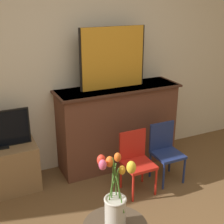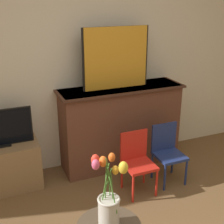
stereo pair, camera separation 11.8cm
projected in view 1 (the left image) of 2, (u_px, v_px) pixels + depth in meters
wall_back at (71, 55)px, 3.46m from camera, size 8.00×0.06×2.70m
fireplace_mantel at (118, 125)px, 3.75m from camera, size 1.47×0.45×0.98m
painting at (113, 58)px, 3.44m from camera, size 0.78×0.03×0.68m
chair_red at (136, 158)px, 3.26m from camera, size 0.30×0.30×0.65m
chair_blue at (165, 149)px, 3.47m from camera, size 0.30×0.30×0.65m
vase_tulips at (115, 202)px, 2.04m from camera, size 0.19×0.30×0.54m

